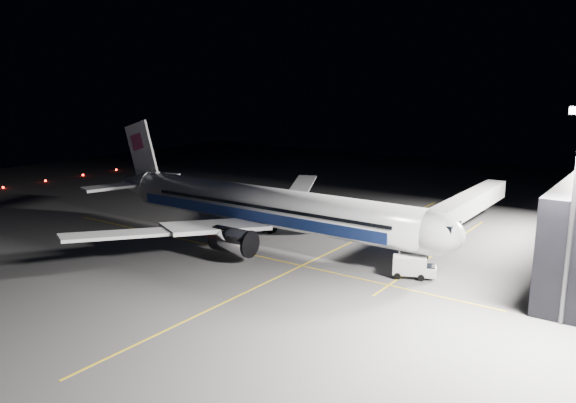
# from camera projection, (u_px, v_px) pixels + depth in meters

# --- Properties ---
(ground) EXTENTS (200.00, 200.00, 0.00)m
(ground) POSITION_uv_depth(u_px,v_px,m) (267.00, 242.00, 81.26)
(ground) COLOR #4C4C4F
(ground) RESTS_ON ground
(guide_line_main) EXTENTS (0.25, 80.00, 0.01)m
(guide_line_main) POSITION_uv_depth(u_px,v_px,m) (326.00, 254.00, 75.64)
(guide_line_main) COLOR gold
(guide_line_main) RESTS_ON ground
(guide_line_cross) EXTENTS (70.00, 0.25, 0.01)m
(guide_line_cross) POSITION_uv_depth(u_px,v_px,m) (241.00, 252.00, 76.46)
(guide_line_cross) COLOR gold
(guide_line_cross) RESTS_ON ground
(guide_line_side) EXTENTS (0.25, 40.00, 0.01)m
(guide_line_side) POSITION_uv_depth(u_px,v_px,m) (439.00, 251.00, 76.89)
(guide_line_side) COLOR gold
(guide_line_side) RESTS_ON ground
(airliner) EXTENTS (61.48, 54.22, 16.64)m
(airliner) POSITION_uv_depth(u_px,v_px,m) (261.00, 206.00, 80.77)
(airliner) COLOR silver
(airliner) RESTS_ON ground
(jet_bridge) EXTENTS (3.60, 34.40, 6.30)m
(jet_bridge) POSITION_uv_depth(u_px,v_px,m) (460.00, 208.00, 82.36)
(jet_bridge) COLOR #B2B2B7
(jet_bridge) RESTS_ON ground
(floodlight_mast_south) EXTENTS (2.40, 0.67, 20.70)m
(floodlight_mast_south) POSITION_uv_depth(u_px,v_px,m) (574.00, 198.00, 51.35)
(floodlight_mast_south) COLOR #59595E
(floodlight_mast_south) RESTS_ON ground
(taxiway_lights) EXTENTS (0.44, 60.44, 0.44)m
(taxiway_lights) POSITION_uv_depth(u_px,v_px,m) (3.00, 187.00, 121.69)
(taxiway_lights) COLOR #FF140A
(taxiway_lights) RESTS_ON ground
(service_truck) EXTENTS (5.38, 3.77, 2.57)m
(service_truck) POSITION_uv_depth(u_px,v_px,m) (414.00, 267.00, 66.31)
(service_truck) COLOR white
(service_truck) RESTS_ON ground
(baggage_tug) EXTENTS (2.78, 2.26, 1.96)m
(baggage_tug) POSITION_uv_depth(u_px,v_px,m) (317.00, 210.00, 97.21)
(baggage_tug) COLOR black
(baggage_tug) RESTS_ON ground
(safety_cone_a) EXTENTS (0.34, 0.34, 0.52)m
(safety_cone_a) POSITION_uv_depth(u_px,v_px,m) (272.00, 219.00, 93.49)
(safety_cone_a) COLOR #DF5409
(safety_cone_a) RESTS_ON ground
(safety_cone_b) EXTENTS (0.39, 0.39, 0.58)m
(safety_cone_b) POSITION_uv_depth(u_px,v_px,m) (311.00, 222.00, 91.49)
(safety_cone_b) COLOR #DF5409
(safety_cone_b) RESTS_ON ground
(safety_cone_c) EXTENTS (0.42, 0.42, 0.64)m
(safety_cone_c) POSITION_uv_depth(u_px,v_px,m) (336.00, 224.00, 89.94)
(safety_cone_c) COLOR #DF5409
(safety_cone_c) RESTS_ON ground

